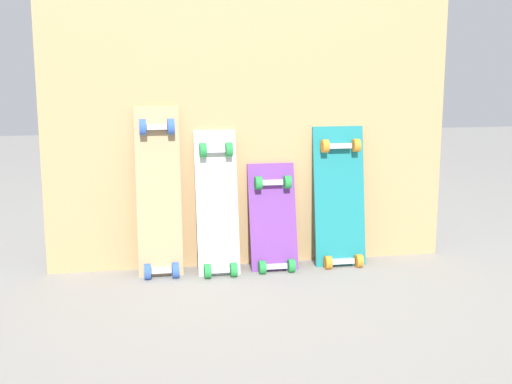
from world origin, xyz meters
TOP-DOWN VIEW (x-y plane):
  - ground_plane at (0.00, 0.00)m, footprint 12.00×12.00m
  - plywood_wall_panel at (0.00, 0.07)m, footprint 1.82×0.04m
  - skateboard_natural at (-0.42, -0.02)m, footprint 0.19×0.18m
  - skateboard_white at (-0.17, -0.04)m, footprint 0.18×0.21m
  - skateboard_purple at (0.09, -0.03)m, footprint 0.21×0.19m
  - skateboard_teal at (0.40, -0.02)m, footprint 0.24×0.18m

SIDE VIEW (x-z plane):
  - ground_plane at x=0.00m, z-range 0.00..0.00m
  - skateboard_purple at x=0.09m, z-range -0.07..0.47m
  - skateboard_white at x=-0.17m, z-range -0.07..0.62m
  - skateboard_teal at x=0.40m, z-range -0.07..0.63m
  - skateboard_natural at x=-0.42m, z-range -0.06..0.73m
  - plywood_wall_panel at x=0.00m, z-range 0.00..1.77m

